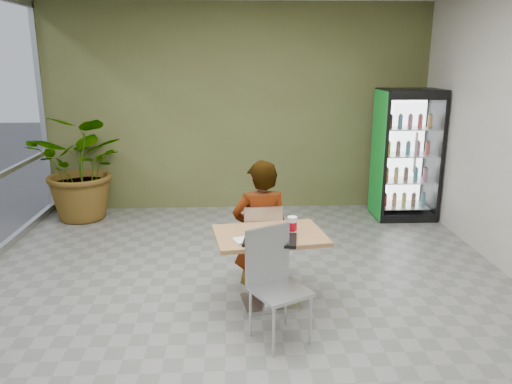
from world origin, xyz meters
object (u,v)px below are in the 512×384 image
dining_table (269,254)px  seated_woman (261,236)px  chair_far (262,238)px  chair_near (274,275)px  potted_plant (84,167)px  soda_cup (292,225)px  cafeteria_tray (270,240)px  beverage_fridge (406,155)px

dining_table → seated_woman: 0.52m
chair_far → chair_near: 1.03m
chair_far → chair_near: (0.04, -1.03, 0.05)m
chair_near → seated_woman: bearing=64.5°
seated_woman → potted_plant: potted_plant is taller
chair_far → potted_plant: bearing=-48.9°
seated_woman → potted_plant: bearing=-48.5°
dining_table → seated_woman: (-0.05, 0.52, -0.01)m
soda_cup → cafeteria_tray: soda_cup is taller
dining_table → chair_far: bearing=95.2°
potted_plant → beverage_fridge: bearing=-1.7°
soda_cup → cafeteria_tray: size_ratio=0.34×
chair_near → cafeteria_tray: chair_near is taller
seated_woman → dining_table: bearing=90.7°
dining_table → soda_cup: bearing=-1.1°
chair_near → seated_woman: size_ratio=0.59×
chair_far → soda_cup: soda_cup is taller
soda_cup → beverage_fridge: size_ratio=0.08×
chair_near → potted_plant: bearing=98.4°
beverage_fridge → potted_plant: 4.83m
cafeteria_tray → soda_cup: bearing=42.8°
chair_near → beverage_fridge: bearing=27.5°
seated_woman → chair_far: bearing=95.6°
dining_table → chair_far: size_ratio=1.25×
cafeteria_tray → potted_plant: potted_plant is taller
chair_far → cafeteria_tray: bearing=87.8°
beverage_fridge → dining_table: bearing=-129.3°
dining_table → seated_woman: seated_woman is taller
chair_near → beverage_fridge: 4.03m
dining_table → soda_cup: (0.22, -0.00, 0.29)m
chair_near → dining_table: bearing=61.6°
chair_near → beverage_fridge: beverage_fridge is taller
beverage_fridge → potted_plant: size_ratio=1.22×
cafeteria_tray → dining_table: bearing=87.5°
seated_woman → chair_near: bearing=87.6°
potted_plant → cafeteria_tray: bearing=-50.6°
chair_near → beverage_fridge: size_ratio=0.51×
potted_plant → soda_cup: bearing=-46.2°
dining_table → potted_plant: bearing=131.5°
chair_near → seated_woman: 1.08m
seated_woman → soda_cup: (0.27, -0.52, 0.30)m
chair_far → soda_cup: (0.26, -0.48, 0.30)m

